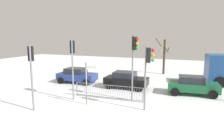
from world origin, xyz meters
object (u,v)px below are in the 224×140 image
at_px(direction_sign_post, 87,81).
at_px(traffic_light_rear_right, 134,53).
at_px(car_black_mid, 126,80).
at_px(traffic_light_rear_left, 73,56).
at_px(car_green_near, 192,85).
at_px(traffic_light_foreground_left, 31,63).
at_px(traffic_light_mid_right, 148,64).
at_px(bare_tree_left, 164,56).
at_px(car_blue_far, 77,75).

bearing_deg(direction_sign_post, traffic_light_rear_right, 33.16).
bearing_deg(car_black_mid, traffic_light_rear_left, -122.16).
bearing_deg(car_green_near, traffic_light_foreground_left, -147.39).
height_order(car_green_near, car_black_mid, same).
xyz_separation_m(traffic_light_rear_left, car_black_mid, (2.60, 4.44, -2.45)).
height_order(traffic_light_foreground_left, traffic_light_mid_right, traffic_light_foreground_left).
xyz_separation_m(traffic_light_foreground_left, bare_tree_left, (5.98, 15.31, -0.78)).
bearing_deg(car_black_mid, direction_sign_post, -103.24).
bearing_deg(car_blue_far, car_green_near, -4.37).
bearing_deg(traffic_light_rear_right, car_black_mid, -123.64).
bearing_deg(traffic_light_rear_right, traffic_light_mid_right, 70.55).
xyz_separation_m(traffic_light_rear_right, traffic_light_rear_left, (-4.20, -1.23, -0.20)).
bearing_deg(direction_sign_post, traffic_light_foreground_left, -146.99).
distance_m(traffic_light_rear_left, car_green_near, 9.59).
distance_m(traffic_light_rear_right, traffic_light_mid_right, 2.05).
xyz_separation_m(traffic_light_rear_right, car_blue_far, (-6.75, 3.37, -2.65)).
distance_m(traffic_light_mid_right, car_green_near, 5.87).
relative_size(traffic_light_foreground_left, traffic_light_mid_right, 1.02).
bearing_deg(bare_tree_left, traffic_light_foreground_left, -111.32).
height_order(traffic_light_rear_left, bare_tree_left, traffic_light_rear_left).
relative_size(direction_sign_post, car_blue_far, 0.74).
relative_size(direction_sign_post, car_green_near, 0.73).
xyz_separation_m(car_green_near, car_black_mid, (-5.50, -0.07, 0.00)).
bearing_deg(direction_sign_post, traffic_light_mid_right, 3.09).
xyz_separation_m(car_blue_far, car_black_mid, (5.15, -0.16, 0.00)).
bearing_deg(bare_tree_left, car_black_mid, -105.11).
relative_size(car_black_mid, bare_tree_left, 0.89).
bearing_deg(car_black_mid, traffic_light_foreground_left, -119.49).
bearing_deg(car_black_mid, car_blue_far, 176.42).
bearing_deg(car_green_near, traffic_light_mid_right, -123.96).
bearing_deg(car_black_mid, car_green_near, -1.08).
bearing_deg(traffic_light_rear_right, traffic_light_rear_left, -43.79).
height_order(traffic_light_rear_right, traffic_light_foreground_left, traffic_light_rear_right).
bearing_deg(direction_sign_post, traffic_light_rear_left, 150.83).
relative_size(traffic_light_rear_left, traffic_light_mid_right, 1.09).
relative_size(traffic_light_foreground_left, car_blue_far, 1.05).
xyz_separation_m(traffic_light_mid_right, direction_sign_post, (-3.95, -0.46, -1.32)).
xyz_separation_m(traffic_light_rear_left, bare_tree_left, (4.79, 12.53, -1.00)).
distance_m(traffic_light_rear_left, car_blue_far, 5.80).
relative_size(traffic_light_rear_right, bare_tree_left, 1.07).
xyz_separation_m(traffic_light_rear_left, car_green_near, (8.11, 4.51, -2.45)).
height_order(traffic_light_rear_right, direction_sign_post, traffic_light_rear_right).
bearing_deg(car_green_near, car_blue_far, 174.02).
height_order(direction_sign_post, car_green_near, direction_sign_post).
height_order(traffic_light_mid_right, bare_tree_left, bare_tree_left).
height_order(traffic_light_rear_left, car_black_mid, traffic_light_rear_left).
height_order(traffic_light_mid_right, car_black_mid, traffic_light_mid_right).
relative_size(traffic_light_rear_left, bare_tree_left, 1.01).
bearing_deg(traffic_light_rear_left, car_black_mid, 37.60).
distance_m(traffic_light_foreground_left, direction_sign_post, 3.68).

